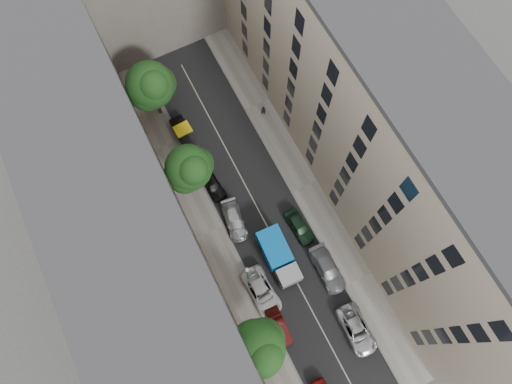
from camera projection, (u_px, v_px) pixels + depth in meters
ground at (258, 209)px, 47.49m from camera, size 120.00×120.00×0.00m
road_surface at (258, 209)px, 47.48m from camera, size 8.00×44.00×0.02m
sidewalk_left at (210, 232)px, 46.59m from camera, size 3.00×44.00×0.15m
sidewalk_right at (304, 186)px, 48.24m from camera, size 3.00×44.00×0.15m
building_left at (136, 231)px, 36.41m from camera, size 8.00×44.00×20.00m
building_right at (371, 121)px, 39.69m from camera, size 8.00×44.00×20.00m
tarp_truck at (278, 256)px, 44.35m from camera, size 2.52×5.86×2.67m
car_left_1 at (279, 326)px, 42.98m from camera, size 1.53×3.92×1.27m
car_left_2 at (261, 292)px, 43.98m from camera, size 2.57×5.21×1.42m
car_left_3 at (234, 221)px, 46.39m from camera, size 2.48×4.74×1.31m
car_left_4 at (212, 184)px, 47.67m from camera, size 2.01×4.16×1.37m
car_left_5 at (184, 134)px, 49.52m from camera, size 1.82×4.58×1.48m
car_right_0 at (357, 330)px, 42.82m from camera, size 2.52×5.10×1.39m
car_right_1 at (328, 269)px, 44.68m from camera, size 2.11×5.05×1.46m
car_right_2 at (299, 227)px, 46.14m from camera, size 1.88×4.18×1.39m
tree_near at (258, 350)px, 37.38m from camera, size 5.18×4.90×8.50m
tree_mid at (190, 169)px, 42.92m from camera, size 4.88×4.54×8.11m
tree_far at (152, 86)px, 46.07m from camera, size 5.23×4.95×8.05m
lamp_post at (247, 274)px, 41.37m from camera, size 0.36×0.36×6.04m
pedestrian at (263, 110)px, 50.31m from camera, size 0.64×0.54×1.50m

